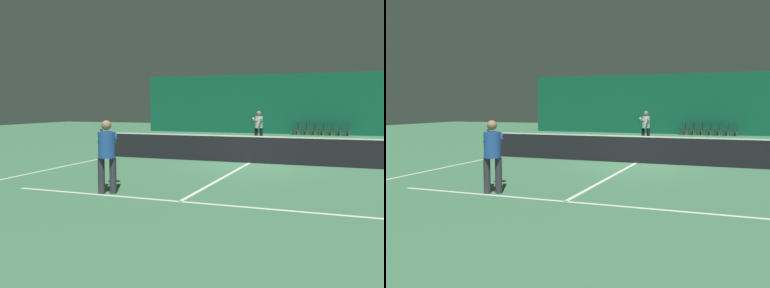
# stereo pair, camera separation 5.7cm
# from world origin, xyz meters

# --- Properties ---
(ground_plane) EXTENTS (60.00, 60.00, 0.00)m
(ground_plane) POSITION_xyz_m (0.00, 0.00, 0.00)
(ground_plane) COLOR #3D704C
(backdrop_curtain) EXTENTS (23.00, 0.12, 4.18)m
(backdrop_curtain) POSITION_xyz_m (0.00, 15.77, 2.09)
(backdrop_curtain) COLOR #0F5138
(backdrop_curtain) RESTS_ON ground
(court_line_baseline_far) EXTENTS (11.00, 0.10, 0.00)m
(court_line_baseline_far) POSITION_xyz_m (0.00, 11.90, 0.00)
(court_line_baseline_far) COLOR silver
(court_line_baseline_far) RESTS_ON ground
(court_line_service_far) EXTENTS (8.25, 0.10, 0.00)m
(court_line_service_far) POSITION_xyz_m (0.00, 6.40, 0.00)
(court_line_service_far) COLOR silver
(court_line_service_far) RESTS_ON ground
(court_line_service_near) EXTENTS (8.25, 0.10, 0.00)m
(court_line_service_near) POSITION_xyz_m (0.00, -6.40, 0.00)
(court_line_service_near) COLOR silver
(court_line_service_near) RESTS_ON ground
(court_line_sideline_left) EXTENTS (0.10, 23.80, 0.00)m
(court_line_sideline_left) POSITION_xyz_m (-5.50, 0.00, 0.00)
(court_line_sideline_left) COLOR silver
(court_line_sideline_left) RESTS_ON ground
(court_line_centre) EXTENTS (0.10, 12.80, 0.00)m
(court_line_centre) POSITION_xyz_m (0.00, 0.00, 0.00)
(court_line_centre) COLOR silver
(court_line_centre) RESTS_ON ground
(tennis_net) EXTENTS (12.00, 0.10, 1.07)m
(tennis_net) POSITION_xyz_m (0.00, 0.00, 0.51)
(tennis_net) COLOR black
(tennis_net) RESTS_ON ground
(player_near) EXTENTS (0.91, 1.36, 1.66)m
(player_near) POSITION_xyz_m (-1.87, -6.17, 0.97)
(player_near) COLOR #2D2D38
(player_near) RESTS_ON ground
(player_far) EXTENTS (0.43, 1.37, 1.71)m
(player_far) POSITION_xyz_m (-1.19, 7.17, 0.99)
(player_far) COLOR black
(player_far) RESTS_ON ground
(courtside_chair_0) EXTENTS (0.44, 0.44, 0.84)m
(courtside_chair_0) POSITION_xyz_m (-0.27, 15.22, 0.49)
(courtside_chair_0) COLOR brown
(courtside_chair_0) RESTS_ON ground
(courtside_chair_1) EXTENTS (0.44, 0.44, 0.84)m
(courtside_chair_1) POSITION_xyz_m (0.28, 15.22, 0.49)
(courtside_chair_1) COLOR brown
(courtside_chair_1) RESTS_ON ground
(courtside_chair_2) EXTENTS (0.44, 0.44, 0.84)m
(courtside_chair_2) POSITION_xyz_m (0.83, 15.22, 0.49)
(courtside_chair_2) COLOR brown
(courtside_chair_2) RESTS_ON ground
(courtside_chair_3) EXTENTS (0.44, 0.44, 0.84)m
(courtside_chair_3) POSITION_xyz_m (1.38, 15.22, 0.49)
(courtside_chair_3) COLOR brown
(courtside_chair_3) RESTS_ON ground
(courtside_chair_4) EXTENTS (0.44, 0.44, 0.84)m
(courtside_chair_4) POSITION_xyz_m (1.93, 15.22, 0.49)
(courtside_chair_4) COLOR brown
(courtside_chair_4) RESTS_ON ground
(courtside_chair_5) EXTENTS (0.44, 0.44, 0.84)m
(courtside_chair_5) POSITION_xyz_m (2.48, 15.22, 0.49)
(courtside_chair_5) COLOR brown
(courtside_chair_5) RESTS_ON ground
(courtside_chair_6) EXTENTS (0.44, 0.44, 0.84)m
(courtside_chair_6) POSITION_xyz_m (3.03, 15.22, 0.49)
(courtside_chair_6) COLOR brown
(courtside_chair_6) RESTS_ON ground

